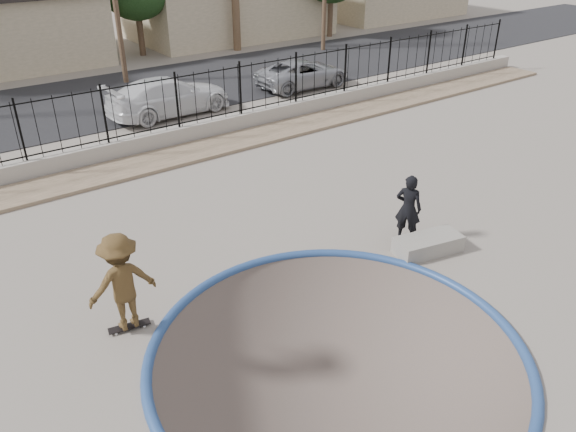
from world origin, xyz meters
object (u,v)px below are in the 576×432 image
(car_c, at_px, (169,96))
(car_d, at_px, (303,73))
(videographer, at_px, (408,208))
(skater, at_px, (123,287))
(skateboard, at_px, (129,326))
(concrete_ledge, at_px, (428,244))

(car_c, height_order, car_d, car_c)
(videographer, relative_size, car_c, 0.35)
(videographer, bearing_deg, car_d, -57.15)
(skater, relative_size, skateboard, 2.42)
(concrete_ledge, relative_size, car_c, 0.32)
(videographer, relative_size, car_d, 0.39)
(concrete_ledge, bearing_deg, car_d, 64.35)
(skateboard, bearing_deg, car_d, 52.91)
(videographer, height_order, car_d, videographer)
(skateboard, distance_m, car_d, 17.40)
(skateboard, height_order, videographer, videographer)
(skateboard, distance_m, concrete_ledge, 6.96)
(car_d, bearing_deg, car_c, 90.77)
(concrete_ledge, bearing_deg, videographer, 90.00)
(skater, bearing_deg, videographer, 175.94)
(skateboard, height_order, car_c, car_c)
(concrete_ledge, xyz_separation_m, car_d, (6.24, 13.00, 0.45))
(skater, height_order, car_c, skater)
(skater, bearing_deg, concrete_ledge, 170.07)
(skater, xyz_separation_m, concrete_ledge, (6.80, -1.49, -0.79))
(concrete_ledge, relative_size, car_d, 0.36)
(skater, relative_size, videographer, 1.16)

